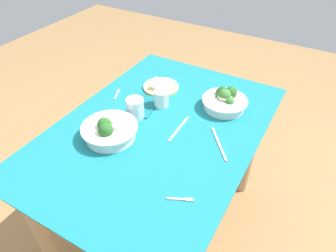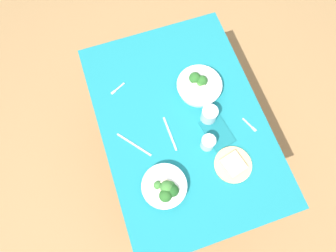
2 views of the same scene
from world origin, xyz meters
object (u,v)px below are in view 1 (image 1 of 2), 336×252
(bread_side_plate, at_px, (161,86))
(fork_by_near_bowl, at_px, (182,199))
(broccoli_bowl_near, at_px, (225,101))
(table_knife_right, at_px, (179,129))
(water_glass_center, at_px, (135,108))
(fork_by_far_bowl, at_px, (117,94))
(table_knife_left, at_px, (219,143))
(napkin_folded_upper, at_px, (143,106))
(water_glass_side, at_px, (161,99))
(broccoli_bowl_far, at_px, (109,131))

(bread_side_plate, xyz_separation_m, fork_by_near_bowl, (-0.59, -0.43, -0.01))
(broccoli_bowl_near, xyz_separation_m, fork_by_near_bowl, (-0.59, -0.08, -0.03))
(fork_by_near_bowl, xyz_separation_m, table_knife_right, (0.33, 0.19, -0.00))
(water_glass_center, xyz_separation_m, fork_by_far_bowl, (0.11, 0.19, -0.05))
(bread_side_plate, xyz_separation_m, table_knife_left, (-0.26, -0.44, -0.01))
(table_knife_right, bearing_deg, fork_by_near_bowl, 28.13)
(broccoli_bowl_near, distance_m, fork_by_near_bowl, 0.60)
(table_knife_left, relative_size, napkin_folded_upper, 1.17)
(napkin_folded_upper, bearing_deg, water_glass_center, -168.82)
(water_glass_side, bearing_deg, napkin_folded_upper, 122.97)
(broccoli_bowl_far, relative_size, table_knife_right, 1.25)
(broccoli_bowl_far, relative_size, fork_by_far_bowl, 2.65)
(broccoli_bowl_near, height_order, napkin_folded_upper, broccoli_bowl_near)
(broccoli_bowl_near, bearing_deg, fork_by_far_bowl, 107.79)
(broccoli_bowl_far, xyz_separation_m, table_knife_left, (0.19, -0.42, -0.03))
(water_glass_center, xyz_separation_m, table_knife_left, (0.02, -0.41, -0.05))
(broccoli_bowl_far, height_order, water_glass_center, broccoli_bowl_far)
(water_glass_side, bearing_deg, bread_side_plate, 31.52)
(bread_side_plate, distance_m, table_knife_right, 0.35)
(bread_side_plate, xyz_separation_m, water_glass_center, (-0.27, -0.03, 0.04))
(bread_side_plate, distance_m, water_glass_side, 0.16)
(water_glass_center, relative_size, water_glass_side, 1.16)
(water_glass_side, distance_m, fork_by_near_bowl, 0.57)
(fork_by_far_bowl, bearing_deg, table_knife_right, -125.68)
(fork_by_far_bowl, bearing_deg, bread_side_plate, -68.57)
(bread_side_plate, xyz_separation_m, water_glass_side, (-0.14, -0.08, 0.03))
(broccoli_bowl_near, xyz_separation_m, bread_side_plate, (-0.00, 0.35, -0.03))
(broccoli_bowl_far, xyz_separation_m, napkin_folded_upper, (0.26, 0.01, -0.03))
(broccoli_bowl_far, bearing_deg, water_glass_side, -12.69)
(broccoli_bowl_far, bearing_deg, water_glass_center, -3.82)
(table_knife_left, height_order, napkin_folded_upper, napkin_folded_upper)
(water_glass_center, bearing_deg, bread_side_plate, 5.42)
(fork_by_near_bowl, distance_m, napkin_folded_upper, 0.59)
(water_glass_side, distance_m, napkin_folded_upper, 0.10)
(fork_by_near_bowl, bearing_deg, table_knife_right, 93.71)
(bread_side_plate, bearing_deg, table_knife_right, -136.21)
(water_glass_center, bearing_deg, broccoli_bowl_far, 176.18)
(broccoli_bowl_far, height_order, broccoli_bowl_near, broccoli_bowl_far)
(fork_by_far_bowl, xyz_separation_m, table_knife_left, (-0.09, -0.60, -0.00))
(broccoli_bowl_near, height_order, water_glass_center, same)
(fork_by_near_bowl, bearing_deg, bread_side_plate, 100.48)
(table_knife_right, bearing_deg, bread_side_plate, -137.72)
(table_knife_left, bearing_deg, bread_side_plate, -159.15)
(broccoli_bowl_far, distance_m, fork_by_far_bowl, 0.34)
(water_glass_side, xyz_separation_m, napkin_folded_upper, (-0.05, 0.08, -0.04))
(bread_side_plate, height_order, table_knife_right, bread_side_plate)
(broccoli_bowl_far, height_order, fork_by_far_bowl, broccoli_bowl_far)
(bread_side_plate, bearing_deg, broccoli_bowl_far, -178.19)
(fork_by_far_bowl, bearing_deg, table_knife_left, -122.02)
(broccoli_bowl_far, distance_m, fork_by_near_bowl, 0.44)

